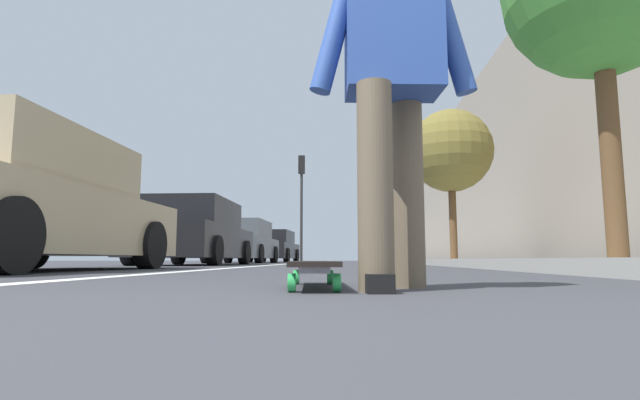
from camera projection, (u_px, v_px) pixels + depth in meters
The scene contains 12 objects.
ground_plane at pixel (332, 265), 10.49m from camera, with size 80.00×80.00×0.00m, color #38383D.
lane_stripe_white at pixel (309, 262), 20.47m from camera, with size 52.00×0.16×0.01m, color silver.
sidewalk_curb at pixel (437, 261), 18.21m from camera, with size 52.00×3.20×0.14m, color #9E9B93.
building_facade at pixel (488, 172), 22.49m from camera, with size 40.00×1.20×8.29m, color gray.
skateboard at pixel (314, 266), 2.14m from camera, with size 0.85×0.27×0.11m.
skater_person at pixel (392, 68), 2.08m from camera, with size 0.48×0.72×1.64m.
parked_car_near at pixel (22, 205), 5.23m from camera, with size 4.28×1.98×1.47m.
parked_car_mid at pixel (194, 234), 11.09m from camera, with size 4.38×1.95×1.46m.
parked_car_far at pixel (242, 243), 16.94m from camera, with size 4.32×2.05×1.47m.
parked_car_end at pixel (274, 247), 23.07m from camera, with size 4.44×2.07×1.48m.
traffic_light at pixel (302, 189), 21.57m from camera, with size 0.33×0.28×4.73m.
street_tree_mid at pixel (451, 151), 13.78m from camera, with size 2.35×2.35×4.36m.
Camera 1 is at (-0.58, -0.36, 0.12)m, focal length 27.33 mm.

